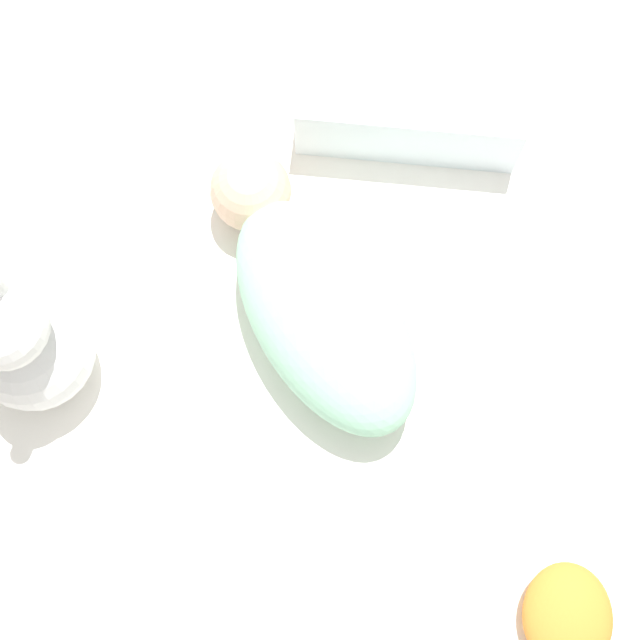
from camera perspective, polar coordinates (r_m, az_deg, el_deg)
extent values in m
plane|color=#B2A893|center=(1.49, -0.26, -2.14)|extent=(12.00, 12.00, 0.00)
cube|color=white|center=(1.42, -0.28, -1.40)|extent=(1.18, 0.99, 0.15)
ellipsoid|color=#99D6B2|center=(1.28, 0.31, 0.32)|extent=(0.43, 0.39, 0.15)
sphere|color=#DBB293|center=(1.36, -4.46, 8.25)|extent=(0.12, 0.12, 0.12)
cube|color=white|center=(1.50, 6.06, 16.78)|extent=(0.34, 0.35, 0.12)
sphere|color=white|center=(1.32, -17.88, -1.84)|extent=(0.17, 0.17, 0.17)
sphere|color=white|center=(1.20, -19.63, -0.33)|extent=(0.12, 0.12, 0.12)
ellipsoid|color=orange|center=(1.31, 15.55, -17.85)|extent=(0.14, 0.12, 0.06)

